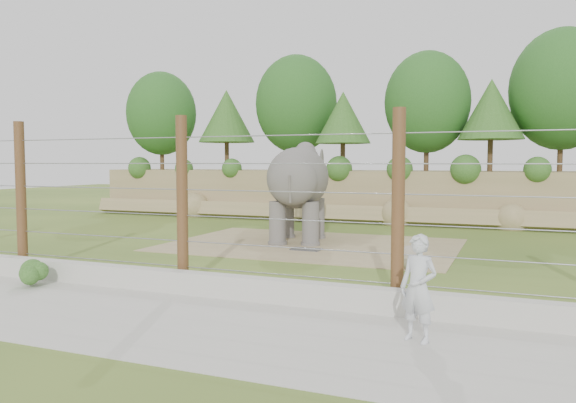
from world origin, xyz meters
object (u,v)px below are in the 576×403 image
at_px(barrier_fence, 182,202).
at_px(zookeeper, 418,288).
at_px(stone_ball, 410,257).
at_px(elephant, 298,192).

xyz_separation_m(barrier_fence, zookeeper, (5.73, -1.95, -1.11)).
bearing_deg(stone_ball, zookeeper, -78.89).
distance_m(stone_ball, barrier_fence, 6.39).
distance_m(elephant, stone_ball, 6.39).
relative_size(elephant, barrier_fence, 0.22).
height_order(stone_ball, zookeeper, zookeeper).
distance_m(elephant, barrier_fence, 8.16).
relative_size(elephant, stone_ball, 6.96).
height_order(elephant, stone_ball, elephant).
distance_m(barrier_fence, zookeeper, 6.15).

